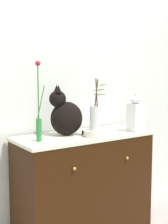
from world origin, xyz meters
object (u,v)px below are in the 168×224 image
object	(u,v)px
sideboard	(84,184)
cat_sitting	(65,115)
vase_slim_green	(39,118)
jar_lidded_porcelain	(136,114)
bowl_porcelain	(95,133)
vase_glass_clear	(95,116)

from	to	relation	value
sideboard	cat_sitting	world-z (taller)	cat_sitting
cat_sitting	vase_slim_green	xyz separation A→B (m)	(-0.27, -0.09, 0.01)
jar_lidded_porcelain	cat_sitting	bearing A→B (deg)	162.16
cat_sitting	bowl_porcelain	world-z (taller)	cat_sitting
sideboard	vase_slim_green	world-z (taller)	vase_slim_green
cat_sitting	bowl_porcelain	bearing A→B (deg)	-43.54
cat_sitting	vase_slim_green	bearing A→B (deg)	-161.69
bowl_porcelain	vase_glass_clear	xyz separation A→B (m)	(0.00, -0.00, 0.14)
cat_sitting	vase_glass_clear	distance (m)	0.24
jar_lidded_porcelain	vase_glass_clear	bearing A→B (deg)	176.55
vase_slim_green	bowl_porcelain	bearing A→B (deg)	-9.03
bowl_porcelain	jar_lidded_porcelain	xyz separation A→B (m)	(0.41, -0.03, 0.12)
vase_glass_clear	vase_slim_green	bearing A→B (deg)	170.86
sideboard	cat_sitting	xyz separation A→B (m)	(-0.15, 0.05, 0.57)
cat_sitting	bowl_porcelain	distance (m)	0.27
vase_glass_clear	jar_lidded_porcelain	bearing A→B (deg)	-3.45
vase_glass_clear	jar_lidded_porcelain	distance (m)	0.41
sideboard	jar_lidded_porcelain	distance (m)	0.72
cat_sitting	jar_lidded_porcelain	distance (m)	0.61
cat_sitting	jar_lidded_porcelain	xyz separation A→B (m)	(0.58, -0.19, -0.02)
sideboard	vase_slim_green	size ratio (longest dim) A/B	1.97
sideboard	vase_glass_clear	bearing A→B (deg)	-77.17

